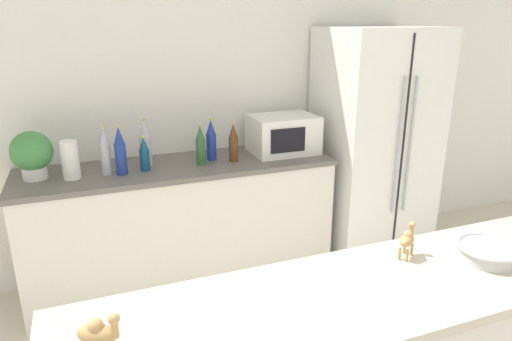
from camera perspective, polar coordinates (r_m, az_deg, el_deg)
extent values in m
cube|color=white|center=(3.51, -5.60, 8.44)|extent=(8.00, 0.06, 2.55)
cube|color=silver|center=(3.38, -9.13, -6.96)|extent=(2.13, 0.60, 0.88)
cube|color=#66605B|center=(3.21, -9.54, 0.48)|extent=(2.16, 0.63, 0.03)
cube|color=white|center=(3.75, 14.45, 2.92)|extent=(0.83, 0.70, 1.83)
cube|color=black|center=(3.48, 17.76, 1.44)|extent=(0.01, 0.01, 1.75)
cylinder|color=#B2B5BA|center=(3.42, 17.41, 2.75)|extent=(0.02, 0.02, 1.00)
cylinder|color=#B2B5BA|center=(3.48, 18.71, 2.89)|extent=(0.02, 0.02, 1.00)
cube|color=#B7AD99|center=(1.67, 13.16, -14.71)|extent=(2.10, 0.54, 0.03)
cylinder|color=silver|center=(3.18, -25.92, -0.20)|extent=(0.15, 0.15, 0.09)
sphere|color=#478E4C|center=(3.14, -26.26, 2.17)|extent=(0.25, 0.25, 0.25)
cylinder|color=white|center=(3.07, -22.20, 1.23)|extent=(0.11, 0.11, 0.24)
cube|color=white|center=(3.42, 3.40, 4.56)|extent=(0.48, 0.36, 0.28)
cube|color=black|center=(3.24, 4.04, 3.77)|extent=(0.26, 0.01, 0.17)
cylinder|color=navy|center=(3.26, -5.61, 2.93)|extent=(0.07, 0.07, 0.19)
cone|color=navy|center=(3.22, -5.69, 5.42)|extent=(0.07, 0.07, 0.10)
cylinder|color=gold|center=(3.21, -5.72, 6.40)|extent=(0.03, 0.03, 0.01)
cylinder|color=navy|center=(3.10, -13.73, 1.28)|extent=(0.06, 0.06, 0.14)
cone|color=navy|center=(3.07, -13.89, 3.27)|extent=(0.06, 0.06, 0.08)
cylinder|color=gold|center=(3.06, -13.95, 4.07)|extent=(0.02, 0.02, 0.01)
cylinder|color=navy|center=(3.05, -16.53, 1.36)|extent=(0.07, 0.07, 0.20)
cone|color=navy|center=(3.01, -16.80, 4.23)|extent=(0.07, 0.07, 0.11)
cylinder|color=gold|center=(3.00, -16.90, 5.35)|extent=(0.03, 0.03, 0.01)
cylinder|color=#B2B7BC|center=(3.08, -18.23, 1.33)|extent=(0.07, 0.07, 0.20)
cone|color=#B2B7BC|center=(3.04, -18.52, 4.14)|extent=(0.06, 0.06, 0.11)
cylinder|color=gold|center=(3.03, -18.63, 5.24)|extent=(0.02, 0.02, 0.01)
cylinder|color=#B2B7BC|center=(3.20, -13.60, 2.36)|extent=(0.08, 0.08, 0.20)
cone|color=#B2B7BC|center=(3.16, -13.81, 5.11)|extent=(0.07, 0.07, 0.11)
cylinder|color=gold|center=(3.15, -13.89, 6.19)|extent=(0.03, 0.03, 0.01)
cylinder|color=#2D6033|center=(3.16, -6.91, 2.32)|extent=(0.07, 0.07, 0.18)
cone|color=#2D6033|center=(3.13, -7.01, 4.74)|extent=(0.06, 0.06, 0.10)
cylinder|color=gold|center=(3.11, -7.05, 5.70)|extent=(0.02, 0.02, 0.01)
cylinder|color=brown|center=(3.22, -2.83, 2.69)|extent=(0.06, 0.06, 0.17)
cone|color=brown|center=(3.18, -2.87, 5.04)|extent=(0.06, 0.06, 0.10)
cylinder|color=gold|center=(3.17, -2.88, 5.96)|extent=(0.02, 0.02, 0.01)
cylinder|color=#B7BABF|center=(2.00, 27.03, -9.17)|extent=(0.22, 0.22, 0.05)
torus|color=#B7BABF|center=(1.99, 27.14, -8.50)|extent=(0.24, 0.24, 0.02)
ellipsoid|color=tan|center=(1.35, -19.32, -18.75)|extent=(0.12, 0.11, 0.06)
sphere|color=tan|center=(1.33, -19.44, -17.86)|extent=(0.04, 0.04, 0.04)
cylinder|color=tan|center=(1.31, -17.23, -18.28)|extent=(0.02, 0.02, 0.06)
sphere|color=tan|center=(1.29, -17.35, -17.29)|extent=(0.03, 0.03, 0.03)
ellipsoid|color=tan|center=(1.87, 18.36, -8.25)|extent=(0.10, 0.09, 0.05)
sphere|color=tan|center=(1.86, 18.43, -7.66)|extent=(0.04, 0.04, 0.04)
cylinder|color=tan|center=(1.90, 18.86, -7.09)|extent=(0.02, 0.02, 0.05)
sphere|color=tan|center=(1.89, 18.93, -6.45)|extent=(0.03, 0.03, 0.03)
cylinder|color=tan|center=(1.92, 18.08, -9.13)|extent=(0.01, 0.01, 0.05)
cylinder|color=tan|center=(1.91, 18.90, -9.31)|extent=(0.01, 0.01, 0.05)
cylinder|color=tan|center=(1.87, 17.51, -9.85)|extent=(0.01, 0.01, 0.05)
cylinder|color=tan|center=(1.86, 18.36, -10.04)|extent=(0.01, 0.01, 0.05)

